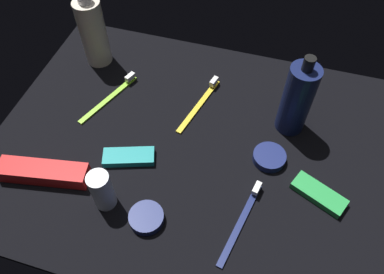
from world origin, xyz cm
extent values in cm
cube|color=black|center=(0.00, 0.00, -0.60)|extent=(84.00, 64.00, 1.20)
cylinder|color=#151E4A|center=(18.82, 11.28, 8.25)|extent=(6.14, 6.14, 16.49)
cylinder|color=black|center=(18.82, 11.28, 17.89)|extent=(2.20, 2.20, 2.80)
cylinder|color=silver|center=(-29.99, 19.07, 8.25)|extent=(6.24, 6.24, 16.50)
cylinder|color=silver|center=(-11.90, -17.21, 4.48)|extent=(4.06, 4.06, 8.95)
cube|color=yellow|center=(-1.62, 10.96, 0.45)|extent=(5.50, 17.76, 0.90)
cube|color=white|center=(0.18, 18.24, 1.50)|extent=(1.69, 2.79, 1.20)
cube|color=#8CD133|center=(-22.23, 7.03, 0.45)|extent=(7.52, 17.25, 0.90)
cube|color=white|center=(-19.56, 14.04, 1.50)|extent=(1.95, 2.82, 1.20)
cube|color=navy|center=(13.45, -14.45, 0.45)|extent=(4.82, 17.87, 0.90)
cube|color=white|center=(14.97, -7.10, 1.50)|extent=(1.60, 2.77, 1.20)
cube|color=red|center=(-25.72, -15.53, 1.60)|extent=(18.10, 7.41, 3.20)
cube|color=green|center=(26.58, -4.56, 0.75)|extent=(11.13, 7.92, 1.50)
cube|color=teal|center=(-11.43, -6.91, 0.75)|extent=(11.13, 7.11, 1.50)
cylinder|color=navy|center=(16.11, 1.09, 0.84)|extent=(6.71, 6.71, 1.69)
cylinder|color=navy|center=(-3.23, -18.48, 0.86)|extent=(6.45, 6.45, 1.71)
camera|label=1|loc=(12.98, -43.92, 64.47)|focal=35.04mm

